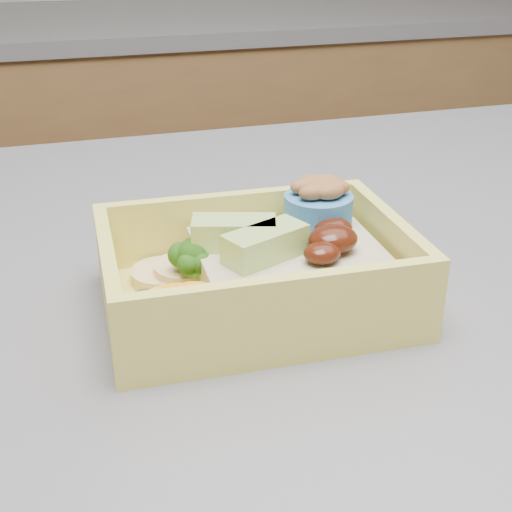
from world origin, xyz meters
name	(u,v)px	position (x,y,z in m)	size (l,w,h in m)	color
back_cabinets	(118,33)	(0.00, 1.23, 0.89)	(3.20, 0.62, 2.30)	brown
bento_box	(265,271)	(-0.07, -0.06, 0.94)	(0.18, 0.13, 0.06)	#E1D75D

